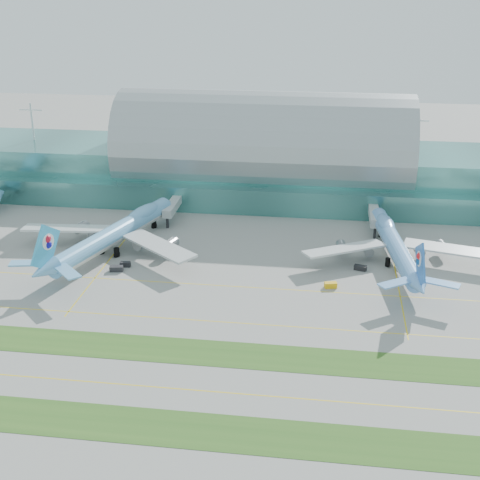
# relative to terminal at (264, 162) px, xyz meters

# --- Properties ---
(ground) EXTENTS (700.00, 700.00, 0.00)m
(ground) POSITION_rel_terminal_xyz_m (-0.01, -128.79, -14.23)
(ground) COLOR gray
(ground) RESTS_ON ground
(terminal) EXTENTS (340.00, 69.10, 36.00)m
(terminal) POSITION_rel_terminal_xyz_m (0.00, 0.00, 0.00)
(terminal) COLOR #3D7A75
(terminal) RESTS_ON ground
(grass_strip_near) EXTENTS (420.00, 12.00, 0.08)m
(grass_strip_near) POSITION_rel_terminal_xyz_m (-0.01, -156.79, -14.19)
(grass_strip_near) COLOR #2D591E
(grass_strip_near) RESTS_ON ground
(grass_strip_far) EXTENTS (420.00, 12.00, 0.08)m
(grass_strip_far) POSITION_rel_terminal_xyz_m (-0.01, -126.79, -14.19)
(grass_strip_far) COLOR #2D591E
(grass_strip_far) RESTS_ON ground
(taxiline_b) EXTENTS (420.00, 0.35, 0.01)m
(taxiline_b) POSITION_rel_terminal_xyz_m (-0.01, -142.79, -14.22)
(taxiline_b) COLOR yellow
(taxiline_b) RESTS_ON ground
(taxiline_c) EXTENTS (420.00, 0.35, 0.01)m
(taxiline_c) POSITION_rel_terminal_xyz_m (-0.01, -110.79, -14.22)
(taxiline_c) COLOR yellow
(taxiline_c) RESTS_ON ground
(taxiline_d) EXTENTS (420.00, 0.35, 0.01)m
(taxiline_d) POSITION_rel_terminal_xyz_m (-0.01, -88.79, -14.22)
(taxiline_d) COLOR yellow
(taxiline_d) RESTS_ON ground
(airliner_b) EXTENTS (64.79, 75.16, 21.21)m
(airliner_b) POSITION_rel_terminal_xyz_m (-43.14, -66.68, -7.69)
(airliner_b) COLOR #64AADE
(airliner_b) RESTS_ON ground
(airliner_c) EXTENTS (60.95, 69.69, 19.20)m
(airliner_c) POSITION_rel_terminal_xyz_m (49.18, -63.19, -8.31)
(airliner_c) COLOR #68A3E5
(airliner_c) RESTS_ON ground
(gse_c) EXTENTS (3.42, 1.88, 1.63)m
(gse_c) POSITION_rel_terminal_xyz_m (-36.37, -79.30, -13.41)
(gse_c) COLOR black
(gse_c) RESTS_ON ground
(gse_d) EXTENTS (4.49, 2.83, 1.66)m
(gse_d) POSITION_rel_terminal_xyz_m (-38.17, -82.90, -13.40)
(gse_d) COLOR black
(gse_d) RESTS_ON ground
(gse_e) EXTENTS (3.97, 2.62, 1.67)m
(gse_e) POSITION_rel_terminal_xyz_m (29.02, -85.72, -13.39)
(gse_e) COLOR #F0B10E
(gse_e) RESTS_ON ground
(gse_f) EXTENTS (4.22, 2.67, 1.63)m
(gse_f) POSITION_rel_terminal_xyz_m (38.20, -71.89, -13.41)
(gse_f) COLOR black
(gse_f) RESTS_ON ground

